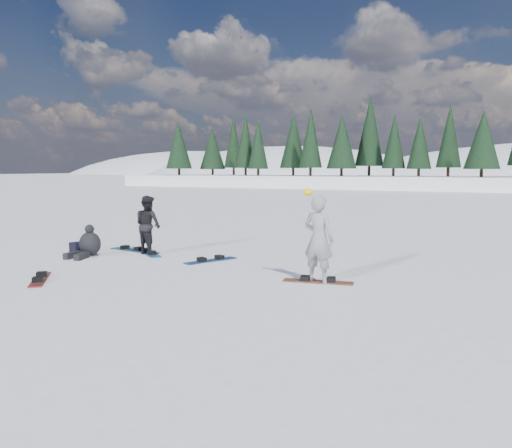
{
  "coord_description": "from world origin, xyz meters",
  "views": [
    {
      "loc": [
        5.56,
        -9.57,
        2.42
      ],
      "look_at": [
        0.23,
        1.07,
        1.1
      ],
      "focal_mm": 35.0,
      "sensor_mm": 36.0,
      "label": 1
    }
  ],
  "objects": [
    {
      "name": "ground",
      "position": [
        0.0,
        0.0,
        0.0
      ],
      "size": [
        420.0,
        420.0,
        0.0
      ],
      "primitive_type": "plane",
      "color": "white",
      "rests_on": "ground"
    },
    {
      "name": "snowboarder_man",
      "position": [
        -3.48,
        1.63,
        0.84
      ],
      "size": [
        0.95,
        0.82,
        1.67
      ],
      "primitive_type": "imported",
      "rotation": [
        0.0,
        0.0,
        2.88
      ],
      "color": "black",
      "rests_on": "ground"
    },
    {
      "name": "gear_bag",
      "position": [
        -5.42,
        0.84,
        0.15
      ],
      "size": [
        0.52,
        0.43,
        0.3
      ],
      "primitive_type": "cube",
      "rotation": [
        0.0,
        0.0,
        -0.34
      ],
      "color": "black",
      "rests_on": "ground"
    },
    {
      "name": "alpine_backdrop",
      "position": [
        -11.72,
        189.16,
        -13.97
      ],
      "size": [
        412.5,
        227.0,
        53.2
      ],
      "color": "white",
      "rests_on": "ground"
    },
    {
      "name": "snowboarder_woman",
      "position": [
        2.06,
        0.37,
        0.95
      ],
      "size": [
        0.75,
        0.55,
        2.03
      ],
      "rotation": [
        0.0,
        0.0,
        2.98
      ],
      "color": "#939397",
      "rests_on": "ground"
    },
    {
      "name": "snowboard_loose_a",
      "position": [
        -1.29,
        1.46,
        0.01
      ],
      "size": [
        0.88,
        1.48,
        0.03
      ],
      "primitive_type": "cube",
      "rotation": [
        0.0,
        0.0,
        1.14
      ],
      "color": "navy",
      "rests_on": "ground"
    },
    {
      "name": "seated_rider",
      "position": [
        -4.72,
        0.58,
        0.34
      ],
      "size": [
        0.72,
        1.1,
        0.88
      ],
      "rotation": [
        0.0,
        0.0,
        0.18
      ],
      "color": "black",
      "rests_on": "ground"
    },
    {
      "name": "snowboard_loose_c",
      "position": [
        -4.31,
        1.88,
        0.01
      ],
      "size": [
        1.52,
        0.39,
        0.03
      ],
      "primitive_type": "cube",
      "rotation": [
        0.0,
        0.0,
        -0.07
      ],
      "color": "#185C85",
      "rests_on": "ground"
    },
    {
      "name": "snowboard_man",
      "position": [
        -3.48,
        1.63,
        0.01
      ],
      "size": [
        1.39,
        1.09,
        0.03
      ],
      "primitive_type": "cube",
      "rotation": [
        0.0,
        0.0,
        -0.61
      ],
      "color": "#1A5E92",
      "rests_on": "ground"
    },
    {
      "name": "snowboard_woman",
      "position": [
        2.07,
        0.37,
        0.01
      ],
      "size": [
        1.53,
        0.58,
        0.03
      ],
      "primitive_type": "cube",
      "rotation": [
        0.0,
        0.0,
        0.21
      ],
      "color": "#994121",
      "rests_on": "ground"
    },
    {
      "name": "snowboard_loose_b",
      "position": [
        -3.43,
        -2.14,
        0.01
      ],
      "size": [
        1.21,
        1.3,
        0.03
      ],
      "primitive_type": "cube",
      "rotation": [
        0.0,
        0.0,
        -0.84
      ],
      "color": "maroon",
      "rests_on": "ground"
    }
  ]
}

